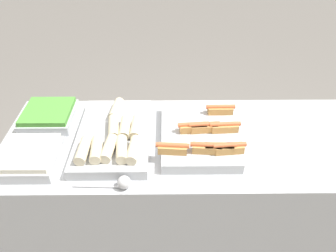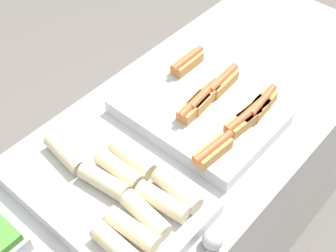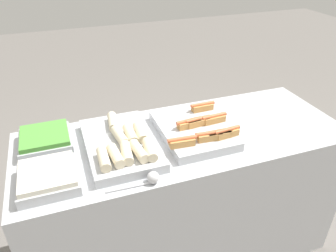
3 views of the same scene
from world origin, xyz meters
name	(u,v)px [view 1 (image 1 of 3)]	position (x,y,z in m)	size (l,w,h in m)	color
ground_plane	(183,245)	(0.00, 0.00, 0.00)	(12.00, 12.00, 0.00)	slate
counter	(185,200)	(0.00, 0.00, 0.44)	(1.79, 0.69, 0.89)	#B7BABF
tray_hotdogs	(200,135)	(0.06, -0.01, 0.92)	(0.40, 0.48, 0.10)	#B7BABF
tray_wraps	(115,136)	(-0.35, -0.02, 0.93)	(0.34, 0.54, 0.10)	#B7BABF
tray_side_front	(28,157)	(-0.71, -0.16, 0.92)	(0.26, 0.26, 0.07)	#B7BABF
tray_side_back	(49,115)	(-0.71, 0.16, 0.92)	(0.26, 0.26, 0.07)	#B7BABF
serving_spoon_near	(121,183)	(-0.29, -0.31, 0.91)	(0.24, 0.06, 0.06)	silver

